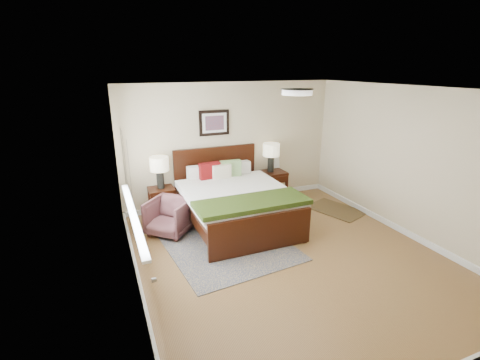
{
  "coord_description": "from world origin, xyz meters",
  "views": [
    {
      "loc": [
        -2.5,
        -4.08,
        2.79
      ],
      "look_at": [
        -0.48,
        0.81,
        1.05
      ],
      "focal_mm": 26.0,
      "sensor_mm": 36.0,
      "label": 1
    }
  ],
  "objects_px": {
    "lamp_right": "(271,152)",
    "rug_persian": "(220,238)",
    "armchair": "(169,217)",
    "lamp_left": "(159,166)",
    "nightstand_left": "(162,194)",
    "bed": "(235,196)",
    "nightstand_right": "(271,182)"
  },
  "relations": [
    {
      "from": "lamp_right",
      "to": "rug_persian",
      "type": "relative_size",
      "value": 0.23
    },
    {
      "from": "armchair",
      "to": "lamp_right",
      "type": "bearing_deg",
      "value": 61.07
    },
    {
      "from": "lamp_left",
      "to": "armchair",
      "type": "bearing_deg",
      "value": -91.25
    },
    {
      "from": "nightstand_left",
      "to": "lamp_right",
      "type": "xyz_separation_m",
      "value": [
        2.34,
        0.02,
        0.61
      ]
    },
    {
      "from": "bed",
      "to": "armchair",
      "type": "distance_m",
      "value": 1.21
    },
    {
      "from": "nightstand_left",
      "to": "armchair",
      "type": "bearing_deg",
      "value": -91.29
    },
    {
      "from": "nightstand_left",
      "to": "lamp_right",
      "type": "bearing_deg",
      "value": 0.5
    },
    {
      "from": "lamp_left",
      "to": "armchair",
      "type": "height_order",
      "value": "lamp_left"
    },
    {
      "from": "nightstand_left",
      "to": "lamp_left",
      "type": "bearing_deg",
      "value": 90.0
    },
    {
      "from": "nightstand_right",
      "to": "nightstand_left",
      "type": "bearing_deg",
      "value": -179.86
    },
    {
      "from": "armchair",
      "to": "rug_persian",
      "type": "bearing_deg",
      "value": 7.83
    },
    {
      "from": "nightstand_left",
      "to": "armchair",
      "type": "height_order",
      "value": "armchair"
    },
    {
      "from": "nightstand_left",
      "to": "rug_persian",
      "type": "height_order",
      "value": "nightstand_left"
    },
    {
      "from": "nightstand_right",
      "to": "lamp_left",
      "type": "relative_size",
      "value": 1.04
    },
    {
      "from": "bed",
      "to": "rug_persian",
      "type": "relative_size",
      "value": 0.86
    },
    {
      "from": "nightstand_right",
      "to": "lamp_right",
      "type": "distance_m",
      "value": 0.67
    },
    {
      "from": "bed",
      "to": "nightstand_right",
      "type": "distance_m",
      "value": 1.47
    },
    {
      "from": "bed",
      "to": "armchair",
      "type": "height_order",
      "value": "bed"
    },
    {
      "from": "bed",
      "to": "lamp_left",
      "type": "xyz_separation_m",
      "value": [
        -1.16,
        0.88,
        0.44
      ]
    },
    {
      "from": "lamp_left",
      "to": "rug_persian",
      "type": "distance_m",
      "value": 1.8
    },
    {
      "from": "armchair",
      "to": "rug_persian",
      "type": "xyz_separation_m",
      "value": [
        0.75,
        -0.51,
        -0.31
      ]
    },
    {
      "from": "nightstand_left",
      "to": "rug_persian",
      "type": "xyz_separation_m",
      "value": [
        0.73,
        -1.29,
        -0.44
      ]
    },
    {
      "from": "lamp_left",
      "to": "rug_persian",
      "type": "relative_size",
      "value": 0.23
    },
    {
      "from": "lamp_right",
      "to": "bed",
      "type": "bearing_deg",
      "value": -143.27
    },
    {
      "from": "lamp_right",
      "to": "nightstand_right",
      "type": "bearing_deg",
      "value": -90.0
    },
    {
      "from": "bed",
      "to": "nightstand_left",
      "type": "xyz_separation_m",
      "value": [
        -1.16,
        0.86,
        -0.11
      ]
    },
    {
      "from": "rug_persian",
      "to": "nightstand_left",
      "type": "bearing_deg",
      "value": 113.49
    },
    {
      "from": "lamp_left",
      "to": "lamp_right",
      "type": "xyz_separation_m",
      "value": [
        2.34,
        0.0,
        0.06
      ]
    },
    {
      "from": "bed",
      "to": "nightstand_right",
      "type": "xyz_separation_m",
      "value": [
        1.18,
        0.87,
        -0.17
      ]
    },
    {
      "from": "bed",
      "to": "nightstand_right",
      "type": "relative_size",
      "value": 3.56
    },
    {
      "from": "nightstand_right",
      "to": "lamp_left",
      "type": "xyz_separation_m",
      "value": [
        -2.34,
        0.01,
        0.61
      ]
    },
    {
      "from": "rug_persian",
      "to": "nightstand_right",
      "type": "bearing_deg",
      "value": 32.85
    }
  ]
}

